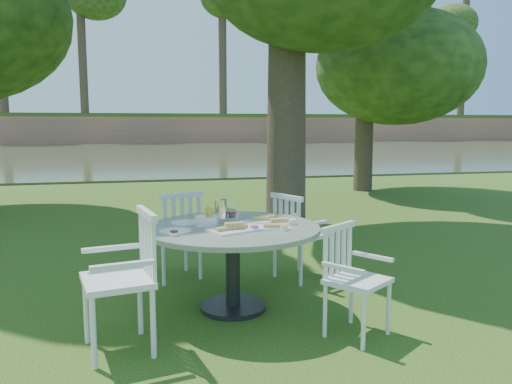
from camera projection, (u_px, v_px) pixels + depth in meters
ground at (260, 275)px, 5.21m from camera, size 140.00×140.00×0.00m
table at (233, 241)px, 4.17m from camera, size 1.45×1.45×0.72m
chair_ne at (294, 230)px, 4.99m from camera, size 0.56×0.58×0.87m
chair_nw at (178, 229)px, 4.98m from camera, size 0.57×0.55×0.90m
chair_sw at (131, 269)px, 3.44m from camera, size 0.54×0.57×0.97m
chair_se at (348, 271)px, 3.71m from camera, size 0.56×0.55×0.81m
tableware at (224, 220)px, 4.20m from camera, size 1.15×0.78×0.21m
river at (160, 153)px, 27.38m from camera, size 100.00×28.00×0.12m
far_bank at (152, 60)px, 43.94m from camera, size 100.00×18.00×15.20m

